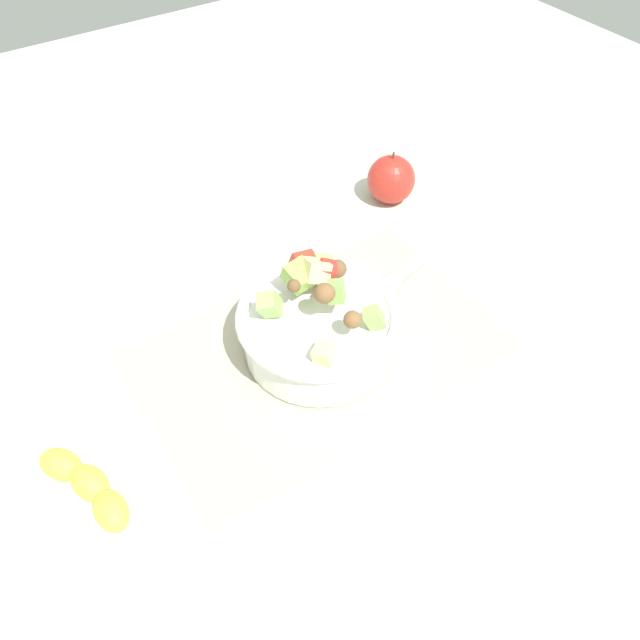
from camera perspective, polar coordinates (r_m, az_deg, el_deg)
ground_plane at (r=0.88m, az=-0.11°, el=-2.72°), size 2.40×2.40×0.00m
placemat at (r=0.88m, az=-0.11°, el=-2.59°), size 0.49×0.31×0.01m
salad_bowl at (r=0.84m, az=-0.01°, el=-0.32°), size 0.22×0.22×0.14m
serving_spoon at (r=0.98m, az=7.70°, el=4.46°), size 0.22×0.08×0.01m
whole_apple at (r=1.12m, az=6.46°, el=12.55°), size 0.08×0.08×0.10m
banana_whole at (r=0.79m, az=-20.36°, el=-13.88°), size 0.08×0.15×0.04m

